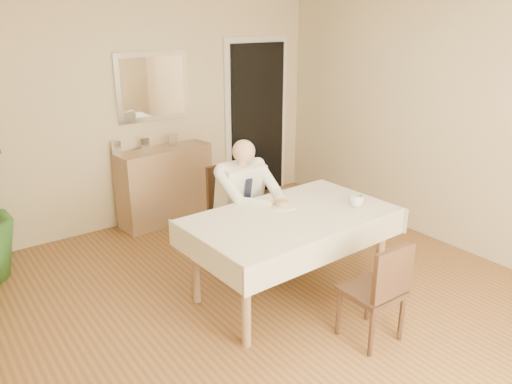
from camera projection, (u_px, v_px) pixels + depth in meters
room at (284, 160)px, 3.66m from camera, size 5.00×5.02×2.60m
doorway at (257, 121)px, 6.50m from camera, size 0.96×0.07×2.10m
mirror at (153, 87)px, 5.53m from camera, size 0.86×0.04×0.76m
dining_table at (291, 224)px, 4.15m from camera, size 1.75×1.07×0.75m
chair_far at (233, 206)px, 4.86m from camera, size 0.49×0.49×0.95m
chair_near at (380, 288)px, 3.59m from camera, size 0.39×0.39×0.81m
seated_man at (250, 201)px, 4.59m from camera, size 0.48×0.72×1.24m
plate at (282, 205)px, 4.28m from camera, size 0.26×0.26×0.02m
food at (282, 203)px, 4.27m from camera, size 0.14×0.14×0.06m
knife at (290, 205)px, 4.25m from camera, size 0.01×0.13×0.01m
fork at (282, 207)px, 4.21m from camera, size 0.01×0.13×0.01m
coffee_mug at (356, 201)px, 4.27m from camera, size 0.16×0.16×0.10m
sideboard at (165, 185)px, 5.79m from camera, size 1.13×0.48×0.88m
photo_frame_left at (116, 148)px, 5.39m from camera, size 0.10×0.02×0.14m
photo_frame_center at (145, 144)px, 5.54m from camera, size 0.10×0.02×0.14m
photo_frame_right at (173, 140)px, 5.71m from camera, size 0.10×0.02×0.14m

